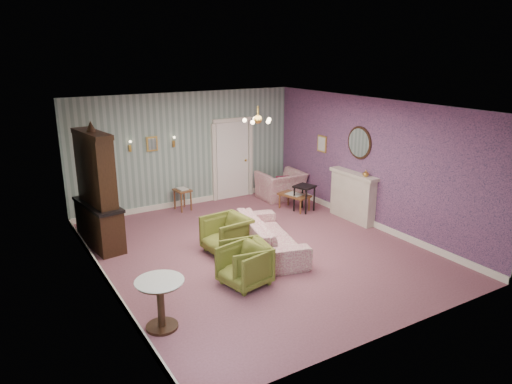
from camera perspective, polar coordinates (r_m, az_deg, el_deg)
floor at (r=9.75m, az=0.21°, el=-6.96°), size 7.00×7.00×0.00m
ceiling at (r=8.98m, az=0.23°, el=10.23°), size 7.00×7.00×0.00m
wall_back at (r=12.30m, az=-8.30°, el=4.99°), size 6.00×0.00×6.00m
wall_front at (r=6.68m, az=16.07°, el=-5.65°), size 6.00×0.00×6.00m
wall_left at (r=8.18m, az=-18.06°, el=-1.68°), size 0.00×7.00×7.00m
wall_right at (r=11.07m, az=13.64°, el=3.38°), size 0.00×7.00×7.00m
wall_right_floral at (r=11.06m, az=13.58°, el=3.37°), size 0.00×7.00×7.00m
door at (r=12.89m, az=-2.83°, el=4.00°), size 1.12×0.12×2.16m
olive_chair_a at (r=8.26m, az=-1.37°, el=-8.62°), size 0.84×0.87×0.76m
olive_chair_b at (r=8.38m, az=-1.20°, el=-8.17°), size 0.81×0.85×0.78m
olive_chair_c at (r=9.52m, az=-3.55°, el=-4.91°), size 0.82×0.87×0.83m
sofa_chintz at (r=9.57m, az=1.61°, el=-4.52°), size 1.21×2.39×0.90m
wingback_chair at (r=12.90m, az=3.01°, el=1.34°), size 1.15×0.77×0.99m
dresser at (r=10.07m, az=-18.57°, el=0.57°), size 0.72×1.57×2.53m
fireplace at (r=11.48m, az=11.46°, el=-0.51°), size 0.30×1.40×1.16m
mantel_vase at (r=11.01m, az=12.97°, el=2.19°), size 0.15×0.15×0.15m
oval_mirror at (r=11.24m, az=12.21°, el=5.76°), size 0.04×0.76×0.84m
framed_print at (r=12.29m, az=7.88°, el=5.71°), size 0.04×0.34×0.42m
coffee_table at (r=12.12m, az=4.58°, el=-1.17°), size 0.65×0.89×0.41m
side_table_black at (r=11.96m, az=5.77°, el=-0.78°), size 0.56×0.56×0.67m
pedestal_table at (r=7.20m, az=-11.29°, el=-12.99°), size 0.73×0.73×0.77m
nesting_table at (r=12.17m, az=-8.73°, el=-0.80°), size 0.40×0.48×0.58m
gilt_mirror_back at (r=11.91m, az=-12.28°, el=5.62°), size 0.28×0.06×0.36m
sconce_left at (r=11.73m, az=-14.79°, el=5.28°), size 0.16×0.12×0.30m
sconce_right at (r=12.07m, az=-9.77°, el=5.91°), size 0.16×0.12×0.30m
chandelier at (r=9.02m, az=0.22°, el=8.52°), size 0.56×0.56×0.36m
burgundy_cushion at (r=12.76m, az=3.20°, el=1.08°), size 0.41×0.28×0.39m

